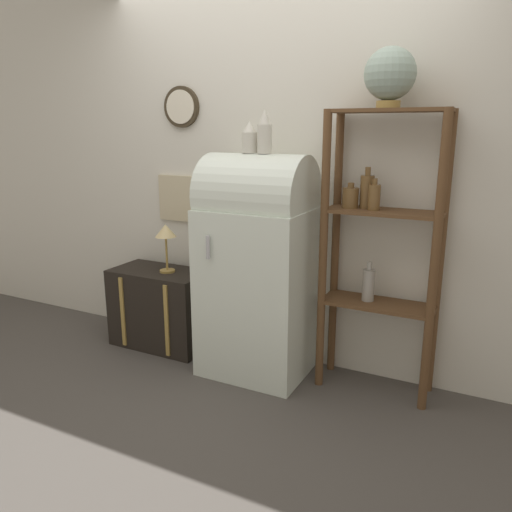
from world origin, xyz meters
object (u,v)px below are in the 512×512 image
refrigerator (257,263)px  desk_lamp (166,235)px  globe (390,75)px  suitcase_trunk (161,308)px  vase_center (265,133)px  vase_left (250,138)px

refrigerator → desk_lamp: (-0.75, 0.04, 0.11)m
globe → refrigerator: bearing=-173.9°
suitcase_trunk → globe: size_ratio=2.25×
suitcase_trunk → refrigerator: bearing=-2.8°
refrigerator → vase_center: 0.83m
refrigerator → suitcase_trunk: (-0.83, 0.04, -0.46)m
vase_left → vase_center: vase_center is taller
suitcase_trunk → vase_left: size_ratio=3.75×
refrigerator → globe: (0.76, 0.08, 1.13)m
suitcase_trunk → vase_center: 1.55m
refrigerator → vase_left: bearing=168.4°
desk_lamp → refrigerator: bearing=-2.7°
globe → vase_left: size_ratio=1.66×
globe → desk_lamp: 1.82m
refrigerator → vase_left: size_ratio=7.52×
vase_left → desk_lamp: vase_left is taller
refrigerator → vase_left: (-0.06, 0.01, 0.79)m
suitcase_trunk → desk_lamp: 0.57m
vase_left → desk_lamp: size_ratio=0.55×
suitcase_trunk → vase_left: vase_left is taller
refrigerator → suitcase_trunk: 0.95m
refrigerator → desk_lamp: size_ratio=4.12×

